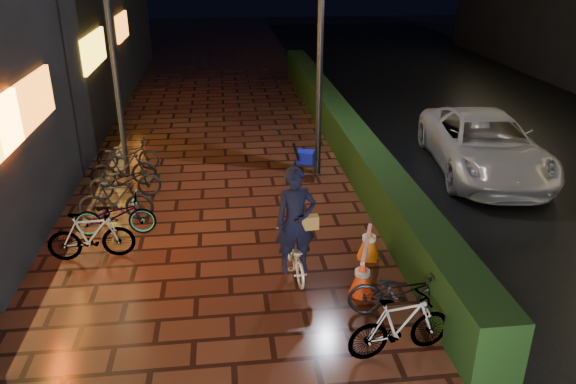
{
  "coord_description": "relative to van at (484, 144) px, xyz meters",
  "views": [
    {
      "loc": [
        0.03,
        -7.18,
        5.18
      ],
      "look_at": [
        1.11,
        2.1,
        1.1
      ],
      "focal_mm": 35.0,
      "sensor_mm": 36.0,
      "label": 1
    }
  ],
  "objects": [
    {
      "name": "van",
      "position": [
        0.0,
        0.0,
        0.0
      ],
      "size": [
        3.04,
        5.41,
        1.43
      ],
      "primitive_type": "imported",
      "rotation": [
        0.0,
        0.0,
        -0.13
      ],
      "color": "#B9BABF",
      "rests_on": "ground"
    },
    {
      "name": "cart_assembly",
      "position": [
        -4.47,
        0.04,
        -0.2
      ],
      "size": [
        0.68,
        0.58,
        1.01
      ],
      "color": "black",
      "rests_on": "ground"
    },
    {
      "name": "ground",
      "position": [
        -6.38,
        -5.34,
        -0.72
      ],
      "size": [
        80.0,
        80.0,
        0.0
      ],
      "primitive_type": "plane",
      "color": "#381911",
      "rests_on": "ground"
    },
    {
      "name": "cyclist",
      "position": [
        -5.27,
        -4.3,
        0.02
      ],
      "size": [
        0.74,
        1.42,
        1.99
      ],
      "color": "white",
      "rests_on": "ground"
    },
    {
      "name": "hedge",
      "position": [
        -3.08,
        2.66,
        -0.22
      ],
      "size": [
        0.7,
        20.0,
        1.0
      ],
      "primitive_type": "cube",
      "color": "black",
      "rests_on": "ground"
    },
    {
      "name": "lamp_post_hedge",
      "position": [
        -4.1,
        0.37,
        2.26
      ],
      "size": [
        0.51,
        0.24,
        5.41
      ],
      "color": "black",
      "rests_on": "ground"
    },
    {
      "name": "traffic_barrier",
      "position": [
        -4.07,
        -4.42,
        -0.4
      ],
      "size": [
        0.84,
        1.58,
        0.65
      ],
      "color": "red",
      "rests_on": "ground"
    },
    {
      "name": "lamp_post_sf",
      "position": [
        -8.8,
        0.74,
        1.92
      ],
      "size": [
        0.45,
        0.22,
        4.8
      ],
      "color": "black",
      "rests_on": "ground"
    },
    {
      "name": "parked_bikes_hedge",
      "position": [
        -3.96,
        -6.01,
        -0.29
      ],
      "size": [
        1.87,
        1.61,
        0.91
      ],
      "color": "black",
      "rests_on": "ground"
    },
    {
      "name": "parked_bikes_storefront",
      "position": [
        -8.7,
        -1.1,
        -0.29
      ],
      "size": [
        1.84,
        5.07,
        0.91
      ],
      "color": "black",
      "rests_on": "ground"
    }
  ]
}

